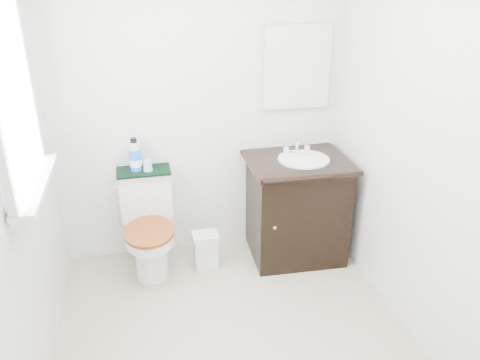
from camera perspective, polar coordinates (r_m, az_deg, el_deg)
name	(u,v)px	position (r m, az deg, el deg)	size (l,w,h in m)	color
floor	(237,343)	(3.07, -0.42, -19.20)	(2.40, 2.40, 0.00)	#A8A387
wall_back	(201,105)	(3.54, -4.78, 9.12)	(2.40, 2.40, 0.00)	silver
wall_front	(326,314)	(1.42, 10.47, -15.79)	(2.40, 2.40, 0.00)	silver
wall_left	(7,183)	(2.45, -26.54, -0.31)	(2.40, 2.40, 0.00)	silver
wall_right	(426,147)	(2.85, 21.70, 3.77)	(2.40, 2.40, 0.00)	silver
window	(10,96)	(2.57, -26.21, 9.15)	(0.02, 0.70, 0.90)	white
mirror	(297,67)	(3.64, 6.96, 13.46)	(0.50, 0.02, 0.60)	silver
toilet	(149,228)	(3.62, -11.06, -5.81)	(0.40, 0.62, 0.75)	silver
vanity	(296,205)	(3.70, 6.88, -3.01)	(0.76, 0.66, 0.92)	black
trash_bin	(206,250)	(3.65, -4.21, -8.47)	(0.20, 0.16, 0.28)	silver
towel	(143,171)	(3.54, -11.68, 1.10)	(0.39, 0.22, 0.02)	black
mouthwash_bottle	(135,156)	(3.51, -12.68, 2.92)	(0.09, 0.09, 0.25)	blue
cup	(148,165)	(3.50, -11.19, 1.79)	(0.07, 0.07, 0.09)	#8DB4E6
soap_bar	(292,152)	(3.64, 6.34, 3.37)	(0.07, 0.05, 0.02)	#1A7E7B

